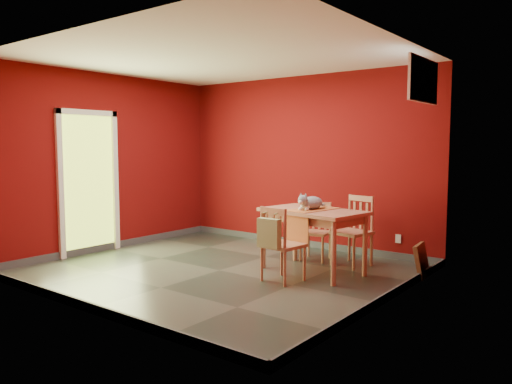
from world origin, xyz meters
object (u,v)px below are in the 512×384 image
Objects in this scene: dining_table at (313,217)px; chair_far_left at (316,230)px; picture_frame at (422,261)px; chair_far_right at (354,230)px; tote_bag at (269,233)px; cat at (311,200)px; chair_near at (281,243)px.

chair_far_left reaches higher than dining_table.
chair_far_right is at bearing 175.46° from picture_frame.
dining_table reaches higher than picture_frame.
tote_bag is at bearing -102.22° from chair_far_right.
picture_frame is (0.95, -0.08, -0.27)m from chair_far_right.
picture_frame is (1.20, 0.59, -0.50)m from dining_table.
cat is (-0.02, -0.00, 0.22)m from dining_table.
dining_table is 3.41× the size of tote_bag.
chair_far_left is 1.91× the size of picture_frame.
tote_bag is at bearing -94.00° from chair_near.
tote_bag is (-0.08, -0.83, -0.09)m from dining_table.
chair_near reaches higher than dining_table.
chair_near is at bearing -78.27° from chair_far_left.
chair_far_left is 1.99× the size of tote_bag.
dining_table is at bearing -153.79° from picture_frame.
cat is 1.53m from picture_frame.
chair_far_left is at bearing 99.49° from tote_bag.
chair_far_right is 2.30× the size of tote_bag.
chair_far_right is 1.04× the size of chair_near.
tote_bag is 0.96× the size of picture_frame.
dining_table is 1.54× the size of chair_near.
cat reaches higher than chair_far_right.
tote_bag reaches higher than picture_frame.
tote_bag is at bearing -84.59° from cat.
chair_far_right is (0.57, 0.02, 0.06)m from chair_far_left.
chair_far_right reaches higher than picture_frame.
chair_far_left is 0.87× the size of chair_far_right.
chair_far_left is 1.74× the size of cat.
chair_near is (-0.06, -0.62, -0.24)m from dining_table.
cat is at bearing 86.05° from tote_bag.
dining_table is at bearing 84.58° from tote_bag.
chair_far_left is 1.29m from chair_near.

